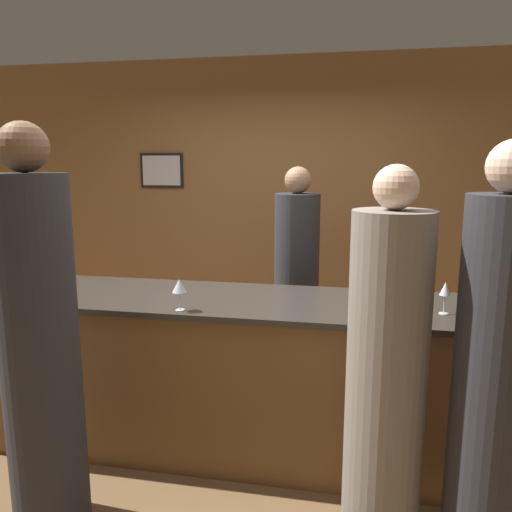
{
  "coord_description": "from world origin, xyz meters",
  "views": [
    {
      "loc": [
        0.7,
        -2.9,
        1.83
      ],
      "look_at": [
        0.12,
        0.1,
        1.25
      ],
      "focal_mm": 35.0,
      "sensor_mm": 36.0,
      "label": 1
    }
  ],
  "objects_px": {
    "bartender": "(296,292)",
    "wine_bottle_0": "(35,277)",
    "guest_1": "(386,385)",
    "wine_bottle_1": "(507,287)",
    "guest_0": "(494,391)",
    "guest_2": "(40,351)"
  },
  "relations": [
    {
      "from": "guest_2",
      "to": "wine_bottle_1",
      "type": "relative_size",
      "value": 7.34
    },
    {
      "from": "guest_0",
      "to": "wine_bottle_0",
      "type": "relative_size",
      "value": 6.11
    },
    {
      "from": "guest_1",
      "to": "wine_bottle_0",
      "type": "xyz_separation_m",
      "value": [
        -2.1,
        0.54,
        0.28
      ]
    },
    {
      "from": "guest_1",
      "to": "wine_bottle_1",
      "type": "xyz_separation_m",
      "value": [
        0.73,
        0.9,
        0.26
      ]
    },
    {
      "from": "guest_0",
      "to": "guest_1",
      "type": "xyz_separation_m",
      "value": [
        -0.42,
        0.1,
        -0.05
      ]
    },
    {
      "from": "guest_1",
      "to": "wine_bottle_1",
      "type": "height_order",
      "value": "guest_1"
    },
    {
      "from": "wine_bottle_0",
      "to": "wine_bottle_1",
      "type": "bearing_deg",
      "value": 7.36
    },
    {
      "from": "guest_0",
      "to": "guest_2",
      "type": "height_order",
      "value": "guest_2"
    },
    {
      "from": "guest_0",
      "to": "wine_bottle_1",
      "type": "bearing_deg",
      "value": 72.76
    },
    {
      "from": "guest_0",
      "to": "guest_2",
      "type": "relative_size",
      "value": 0.95
    },
    {
      "from": "bartender",
      "to": "guest_2",
      "type": "xyz_separation_m",
      "value": [
        -1.05,
        -1.7,
        0.1
      ]
    },
    {
      "from": "wine_bottle_0",
      "to": "wine_bottle_1",
      "type": "relative_size",
      "value": 1.14
    },
    {
      "from": "bartender",
      "to": "guest_0",
      "type": "xyz_separation_m",
      "value": [
        1.0,
        -1.67,
        0.06
      ]
    },
    {
      "from": "wine_bottle_1",
      "to": "bartender",
      "type": "bearing_deg",
      "value": 152.9
    },
    {
      "from": "wine_bottle_0",
      "to": "wine_bottle_1",
      "type": "height_order",
      "value": "wine_bottle_0"
    },
    {
      "from": "bartender",
      "to": "guest_0",
      "type": "bearing_deg",
      "value": 121.02
    },
    {
      "from": "bartender",
      "to": "wine_bottle_0",
      "type": "relative_size",
      "value": 5.74
    },
    {
      "from": "bartender",
      "to": "wine_bottle_0",
      "type": "bearing_deg",
      "value": 34.35
    },
    {
      "from": "guest_0",
      "to": "wine_bottle_0",
      "type": "bearing_deg",
      "value": 165.95
    },
    {
      "from": "guest_2",
      "to": "wine_bottle_1",
      "type": "distance_m",
      "value": 2.58
    },
    {
      "from": "guest_0",
      "to": "guest_1",
      "type": "height_order",
      "value": "guest_0"
    },
    {
      "from": "bartender",
      "to": "guest_0",
      "type": "height_order",
      "value": "guest_0"
    }
  ]
}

